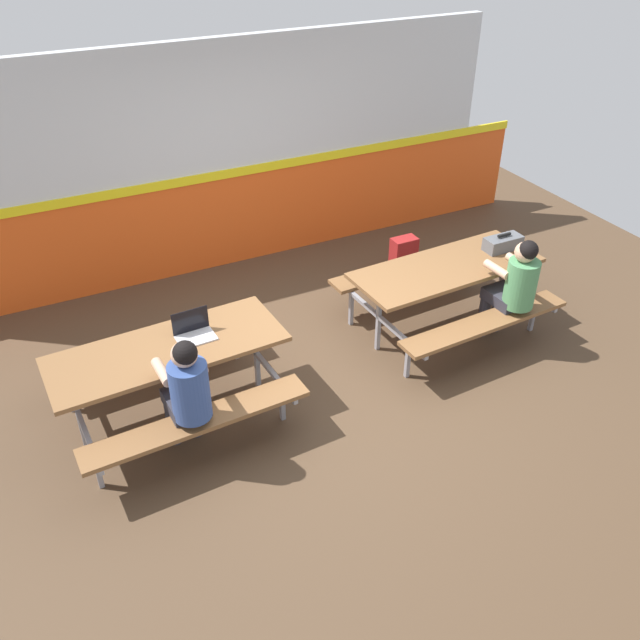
% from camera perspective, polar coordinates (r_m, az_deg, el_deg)
% --- Properties ---
extents(ground_plane, '(10.00, 10.00, 0.02)m').
position_cam_1_polar(ground_plane, '(6.36, 0.81, -5.09)').
color(ground_plane, '#4C3826').
extents(accent_backdrop, '(8.00, 0.14, 2.60)m').
position_cam_1_polar(accent_backdrop, '(7.84, -8.06, 13.11)').
color(accent_backdrop, '#E55119').
rests_on(accent_backdrop, ground).
extents(picnic_table_left, '(1.98, 1.64, 0.74)m').
position_cam_1_polar(picnic_table_left, '(5.74, -12.78, -3.62)').
color(picnic_table_left, brown).
rests_on(picnic_table_left, ground).
extents(picnic_table_right, '(1.98, 1.64, 0.74)m').
position_cam_1_polar(picnic_table_right, '(6.85, 10.67, 3.38)').
color(picnic_table_right, brown).
rests_on(picnic_table_right, ground).
extents(student_nearer, '(0.37, 0.53, 1.21)m').
position_cam_1_polar(student_nearer, '(5.23, -11.30, -5.85)').
color(student_nearer, '#2D2D38').
rests_on(student_nearer, ground).
extents(student_further, '(0.37, 0.53, 1.21)m').
position_cam_1_polar(student_further, '(6.68, 16.30, 2.97)').
color(student_further, '#2D2D38').
rests_on(student_further, ground).
extents(laptop_silver, '(0.33, 0.24, 0.22)m').
position_cam_1_polar(laptop_silver, '(5.70, -10.73, -0.99)').
color(laptop_silver, silver).
rests_on(laptop_silver, picnic_table_left).
extents(toolbox_grey, '(0.40, 0.18, 0.18)m').
position_cam_1_polar(toolbox_grey, '(7.18, 15.37, 6.36)').
color(toolbox_grey, '#595B60').
rests_on(toolbox_grey, picnic_table_right).
extents(backpack_dark, '(0.30, 0.22, 0.44)m').
position_cam_1_polar(backpack_dark, '(8.01, 7.12, 5.52)').
color(backpack_dark, maroon).
rests_on(backpack_dark, ground).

